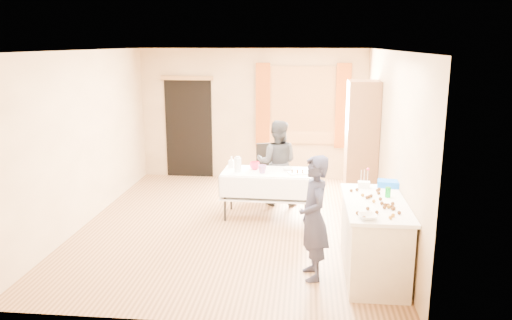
# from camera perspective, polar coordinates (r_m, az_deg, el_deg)

# --- Properties ---
(floor) EXTENTS (4.50, 5.50, 0.02)m
(floor) POSITION_cam_1_polar(r_m,az_deg,el_deg) (7.69, -2.59, -7.42)
(floor) COLOR #9E7047
(floor) RESTS_ON ground
(ceiling) EXTENTS (4.50, 5.50, 0.02)m
(ceiling) POSITION_cam_1_polar(r_m,az_deg,el_deg) (7.19, -2.82, 12.49)
(ceiling) COLOR white
(ceiling) RESTS_ON floor
(wall_back) EXTENTS (4.50, 0.02, 2.60)m
(wall_back) POSITION_cam_1_polar(r_m,az_deg,el_deg) (10.03, -0.42, 5.22)
(wall_back) COLOR tan
(wall_back) RESTS_ON floor
(wall_front) EXTENTS (4.50, 0.02, 2.60)m
(wall_front) POSITION_cam_1_polar(r_m,az_deg,el_deg) (4.70, -7.57, -4.28)
(wall_front) COLOR tan
(wall_front) RESTS_ON floor
(wall_left) EXTENTS (0.02, 5.50, 2.60)m
(wall_left) POSITION_cam_1_polar(r_m,az_deg,el_deg) (7.98, -19.00, 2.39)
(wall_left) COLOR tan
(wall_left) RESTS_ON floor
(wall_right) EXTENTS (0.02, 5.50, 2.60)m
(wall_right) POSITION_cam_1_polar(r_m,az_deg,el_deg) (7.36, 15.01, 1.79)
(wall_right) COLOR tan
(wall_right) RESTS_ON floor
(window_frame) EXTENTS (1.32, 0.06, 1.52)m
(window_frame) POSITION_cam_1_polar(r_m,az_deg,el_deg) (9.91, 5.35, 6.23)
(window_frame) COLOR olive
(window_frame) RESTS_ON wall_back
(window_pane) EXTENTS (1.20, 0.02, 1.40)m
(window_pane) POSITION_cam_1_polar(r_m,az_deg,el_deg) (9.90, 5.35, 6.22)
(window_pane) COLOR white
(window_pane) RESTS_ON wall_back
(curtain_left) EXTENTS (0.28, 0.06, 1.65)m
(curtain_left) POSITION_cam_1_polar(r_m,az_deg,el_deg) (9.90, 0.80, 6.28)
(curtain_left) COLOR #914414
(curtain_left) RESTS_ON wall_back
(curtain_right) EXTENTS (0.28, 0.06, 1.65)m
(curtain_right) POSITION_cam_1_polar(r_m,az_deg,el_deg) (9.89, 9.89, 6.08)
(curtain_right) COLOR #914414
(curtain_right) RESTS_ON wall_back
(doorway) EXTENTS (0.95, 0.04, 2.00)m
(doorway) POSITION_cam_1_polar(r_m,az_deg,el_deg) (10.27, -7.68, 3.59)
(doorway) COLOR black
(doorway) RESTS_ON floor
(door_lintel) EXTENTS (1.05, 0.06, 0.08)m
(door_lintel) POSITION_cam_1_polar(r_m,az_deg,el_deg) (10.12, -7.90, 9.27)
(door_lintel) COLOR olive
(door_lintel) RESTS_ON wall_back
(cabinet) EXTENTS (0.50, 0.60, 2.11)m
(cabinet) POSITION_cam_1_polar(r_m,az_deg,el_deg) (8.43, 11.94, 1.69)
(cabinet) COLOR brown
(cabinet) RESTS_ON floor
(counter) EXTENTS (0.71, 1.49, 0.91)m
(counter) POSITION_cam_1_polar(r_m,az_deg,el_deg) (6.12, 13.28, -8.73)
(counter) COLOR beige
(counter) RESTS_ON floor
(party_table) EXTENTS (1.42, 0.76, 0.75)m
(party_table) POSITION_cam_1_polar(r_m,az_deg,el_deg) (7.88, 1.24, -3.40)
(party_table) COLOR black
(party_table) RESTS_ON floor
(chair) EXTENTS (0.48, 0.48, 0.96)m
(chair) POSITION_cam_1_polar(r_m,az_deg,el_deg) (8.91, 1.46, -2.49)
(chair) COLOR black
(chair) RESTS_ON floor
(girl) EXTENTS (0.69, 0.58, 1.47)m
(girl) POSITION_cam_1_polar(r_m,az_deg,el_deg) (5.83, 6.62, -6.59)
(girl) COLOR #212238
(girl) RESTS_ON floor
(woman) EXTENTS (0.77, 0.63, 1.45)m
(woman) POSITION_cam_1_polar(r_m,az_deg,el_deg) (8.43, 2.44, -0.33)
(woman) COLOR black
(woman) RESTS_ON floor
(soda_can) EXTENTS (0.07, 0.07, 0.12)m
(soda_can) POSITION_cam_1_polar(r_m,az_deg,el_deg) (6.15, 14.84, -3.58)
(soda_can) COLOR #098B22
(soda_can) RESTS_ON counter
(mixing_bowl) EXTENTS (0.24, 0.24, 0.05)m
(mixing_bowl) POSITION_cam_1_polar(r_m,az_deg,el_deg) (5.37, 12.64, -6.34)
(mixing_bowl) COLOR white
(mixing_bowl) RESTS_ON counter
(foam_block) EXTENTS (0.16, 0.11, 0.08)m
(foam_block) POSITION_cam_1_polar(r_m,az_deg,el_deg) (6.48, 12.23, -2.77)
(foam_block) COLOR white
(foam_block) RESTS_ON counter
(blue_basket) EXTENTS (0.33, 0.25, 0.08)m
(blue_basket) POSITION_cam_1_polar(r_m,az_deg,el_deg) (6.60, 15.02, -2.64)
(blue_basket) COLOR blue
(blue_basket) RESTS_ON counter
(pitcher) EXTENTS (0.13, 0.13, 0.22)m
(pitcher) POSITION_cam_1_polar(r_m,az_deg,el_deg) (7.72, -2.09, -0.56)
(pitcher) COLOR silver
(pitcher) RESTS_ON party_table
(cup_red) EXTENTS (0.21, 0.21, 0.12)m
(cup_red) POSITION_cam_1_polar(r_m,az_deg,el_deg) (7.88, -0.14, -0.64)
(cup_red) COLOR #DE1B43
(cup_red) RESTS_ON party_table
(cup_rainbow) EXTENTS (0.19, 0.19, 0.12)m
(cup_rainbow) POSITION_cam_1_polar(r_m,az_deg,el_deg) (7.66, 0.71, -1.05)
(cup_rainbow) COLOR red
(cup_rainbow) RESTS_ON party_table
(small_bowl) EXTENTS (0.24, 0.24, 0.05)m
(small_bowl) POSITION_cam_1_polar(r_m,az_deg,el_deg) (7.84, 3.61, -1.01)
(small_bowl) COLOR white
(small_bowl) RESTS_ON party_table
(pastry_tray) EXTENTS (0.33, 0.28, 0.02)m
(pastry_tray) POSITION_cam_1_polar(r_m,az_deg,el_deg) (7.67, 4.75, -1.48)
(pastry_tray) COLOR white
(pastry_tray) RESTS_ON party_table
(bottle) EXTENTS (0.12, 0.12, 0.18)m
(bottle) POSITION_cam_1_polar(r_m,az_deg,el_deg) (8.01, -2.80, -0.22)
(bottle) COLOR white
(bottle) RESTS_ON party_table
(cake_balls) EXTENTS (0.49, 1.12, 0.04)m
(cake_balls) POSITION_cam_1_polar(r_m,az_deg,el_deg) (5.85, 13.75, -4.81)
(cake_balls) COLOR #3F2314
(cake_balls) RESTS_ON counter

